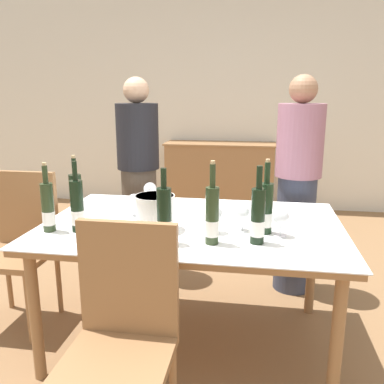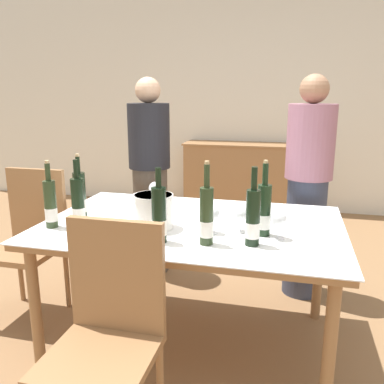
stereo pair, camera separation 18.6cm
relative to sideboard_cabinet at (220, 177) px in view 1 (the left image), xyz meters
name	(u,v)px [view 1 (the left image)]	position (x,y,z in m)	size (l,w,h in m)	color
ground_plane	(192,340)	(0.10, -2.82, -0.43)	(12.00, 12.00, 0.00)	olive
back_wall	(231,98)	(0.10, 0.29, 0.97)	(8.00, 0.10, 2.80)	silver
sideboard_cabinet	(220,177)	(0.00, 0.00, 0.00)	(1.35, 0.46, 0.86)	#996B42
dining_table	(192,234)	(0.10, -2.82, 0.25)	(1.66, 1.09, 0.75)	#996B42
ice_bucket	(155,211)	(-0.08, -2.96, 0.42)	(0.22, 0.22, 0.19)	white
wine_bottle_0	(258,217)	(0.47, -3.08, 0.45)	(0.07, 0.07, 0.38)	black
wine_bottle_1	(266,209)	(0.51, -2.93, 0.45)	(0.07, 0.07, 0.39)	black
wine_bottle_2	(76,199)	(-0.55, -2.88, 0.44)	(0.07, 0.07, 0.38)	black
wine_bottle_3	(77,207)	(-0.47, -3.05, 0.45)	(0.07, 0.07, 0.38)	black
wine_bottle_4	(212,216)	(0.25, -3.12, 0.45)	(0.07, 0.07, 0.41)	#28381E
wine_bottle_5	(164,217)	(0.02, -3.15, 0.45)	(0.07, 0.07, 0.37)	black
wine_bottle_6	(48,208)	(-0.62, -3.08, 0.44)	(0.07, 0.07, 0.37)	#28381E
wine_glass_0	(281,217)	(0.58, -2.97, 0.42)	(0.08, 0.08, 0.15)	white
wine_glass_1	(150,190)	(-0.22, -2.52, 0.43)	(0.08, 0.08, 0.16)	white
wine_glass_2	(134,201)	(-0.26, -2.75, 0.41)	(0.07, 0.07, 0.14)	white
wine_glass_3	(243,214)	(0.39, -2.91, 0.41)	(0.07, 0.07, 0.14)	white
wine_glass_4	(214,214)	(0.24, -2.97, 0.42)	(0.08, 0.08, 0.15)	white
chair_left_end	(21,238)	(-1.02, -2.73, 0.13)	(0.42, 0.42, 0.97)	#996B42
chair_near_front	(122,328)	(-0.06, -3.59, 0.11)	(0.42, 0.42, 0.96)	#996B42
person_host	(139,179)	(-0.48, -1.91, 0.36)	(0.33, 0.33, 1.58)	#51473D
person_guest_left	(297,187)	(0.75, -2.02, 0.36)	(0.33, 0.33, 1.59)	#383F56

